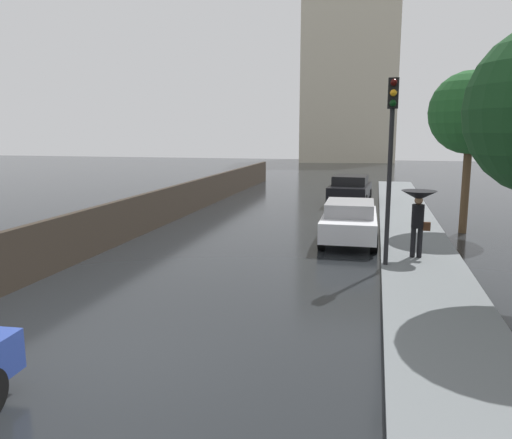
{
  "coord_description": "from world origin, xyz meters",
  "views": [
    {
      "loc": [
        3.75,
        -6.53,
        3.62
      ],
      "look_at": [
        1.08,
        4.67,
        1.59
      ],
      "focal_mm": 35.16,
      "sensor_mm": 36.0,
      "label": 1
    }
  ],
  "objects_px": {
    "traffic_light": "(391,139)",
    "street_tree_far": "(471,113)",
    "car_black_near_kerb": "(350,189)",
    "pedestrian_with_umbrella_near": "(419,205)",
    "car_white_mid_road": "(350,220)"
  },
  "relations": [
    {
      "from": "street_tree_far",
      "to": "pedestrian_with_umbrella_near",
      "type": "bearing_deg",
      "value": -112.53
    },
    {
      "from": "car_black_near_kerb",
      "to": "traffic_light",
      "type": "distance_m",
      "value": 12.63
    },
    {
      "from": "car_white_mid_road",
      "to": "traffic_light",
      "type": "distance_m",
      "value": 4.38
    },
    {
      "from": "car_black_near_kerb",
      "to": "car_white_mid_road",
      "type": "xyz_separation_m",
      "value": [
        0.44,
        -8.99,
        -0.04
      ]
    },
    {
      "from": "pedestrian_with_umbrella_near",
      "to": "street_tree_far",
      "type": "distance_m",
      "value": 5.74
    },
    {
      "from": "pedestrian_with_umbrella_near",
      "to": "traffic_light",
      "type": "distance_m",
      "value": 2.23
    },
    {
      "from": "street_tree_far",
      "to": "car_black_near_kerb",
      "type": "bearing_deg",
      "value": 123.8
    },
    {
      "from": "car_black_near_kerb",
      "to": "pedestrian_with_umbrella_near",
      "type": "relative_size",
      "value": 2.13
    },
    {
      "from": "pedestrian_with_umbrella_near",
      "to": "street_tree_far",
      "type": "relative_size",
      "value": 0.33
    },
    {
      "from": "traffic_light",
      "to": "street_tree_far",
      "type": "height_order",
      "value": "street_tree_far"
    },
    {
      "from": "traffic_light",
      "to": "street_tree_far",
      "type": "relative_size",
      "value": 0.84
    },
    {
      "from": "car_black_near_kerb",
      "to": "car_white_mid_road",
      "type": "relative_size",
      "value": 0.97
    },
    {
      "from": "car_black_near_kerb",
      "to": "street_tree_far",
      "type": "height_order",
      "value": "street_tree_far"
    },
    {
      "from": "car_white_mid_road",
      "to": "pedestrian_with_umbrella_near",
      "type": "distance_m",
      "value": 3.12
    },
    {
      "from": "car_black_near_kerb",
      "to": "car_white_mid_road",
      "type": "height_order",
      "value": "car_black_near_kerb"
    }
  ]
}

